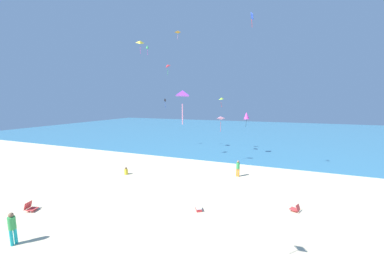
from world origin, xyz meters
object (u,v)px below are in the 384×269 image
Objects in this scene: kite_orange at (178,32)px; kite_red at (167,66)px; kite_purple at (183,94)px; kite_green at (147,47)px; person_2 at (238,167)px; beach_chair_mid_beach at (296,208)px; kite_yellow at (140,42)px; cooler_box at (199,209)px; kite_magenta at (246,116)px; kite_pink at (221,118)px; kite_black at (165,101)px; beach_chair_far_right at (30,207)px; kite_lime at (221,99)px; person_1 at (12,226)px; person_3 at (126,172)px; kite_blue at (252,17)px.

kite_orange reaches higher than kite_red.
kite_purple is 23.81m from kite_orange.
person_2 is at bearing -25.51° from kite_green.
beach_chair_mid_beach is 22.23m from kite_yellow.
kite_magenta reaches higher than cooler_box.
kite_pink is 12.22m from kite_black.
kite_pink is at bearing 47.21° from beach_chair_far_right.
kite_black reaches higher than kite_magenta.
beach_chair_mid_beach is 0.47× the size of kite_yellow.
kite_orange is (-8.30, -3.86, 10.57)m from kite_magenta.
kite_lime is 8.79m from kite_red.
beach_chair_mid_beach is at bearing 34.79° from person_1.
kite_red reaches higher than cooler_box.
kite_blue is (11.28, 3.99, 14.42)m from person_3.
beach_chair_mid_beach is 0.45× the size of person_2.
beach_chair_far_right is 11.19m from cooler_box.
person_3 is at bearing -78.05° from kite_black.
kite_black is (-12.24, 18.12, 7.28)m from cooler_box.
kite_purple reaches higher than cooler_box.
kite_blue reaches higher than person_1.
kite_purple is (4.68, -23.35, -0.22)m from kite_lime.
kite_magenta is 1.55× the size of kite_blue.
beach_chair_far_right is at bearing -90.49° from kite_yellow.
kite_red is (-10.73, -2.20, 6.82)m from kite_magenta.
kite_red is at bearing 74.58° from beach_chair_far_right.
kite_yellow reaches higher than kite_pink.
kite_orange reaches higher than person_2.
kite_magenta is (10.74, 8.53, -8.45)m from kite_yellow.
kite_green is at bearing -168.44° from kite_red.
beach_chair_mid_beach is 0.41× the size of person_1.
kite_purple is at bearing -55.00° from kite_green.
beach_chair_mid_beach is 0.53× the size of kite_green.
kite_blue reaches higher than kite_lime.
kite_green is 1.21× the size of kite_purple.
kite_green is at bearing -167.76° from kite_lime.
person_1 is (-7.46, -6.85, 0.87)m from cooler_box.
beach_chair_far_right reaches higher than cooler_box.
kite_green reaches higher than kite_lime.
kite_purple is at bearing -78.67° from kite_lime.
kite_black is (-9.35, 1.27, -0.26)m from kite_lime.
person_1 is at bearing -82.81° from kite_red.
beach_chair_far_right is 0.67× the size of kite_purple.
kite_pink is 19.18m from kite_purple.
kite_black is (-18.26, 15.92, 7.17)m from beach_chair_mid_beach.
person_3 is at bearing -127.03° from kite_magenta.
person_1 is 1.31× the size of kite_blue.
kite_pink reaches higher than person_3.
kite_red reaches higher than kite_pink.
kite_magenta is 1.37× the size of kite_black.
beach_chair_mid_beach is 0.46× the size of kite_red.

